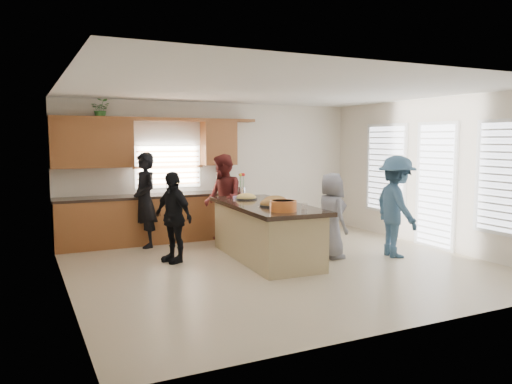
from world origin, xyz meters
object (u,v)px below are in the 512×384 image
woman_left_back (145,200)px  woman_right_front (331,216)px  salad_bowl (283,205)px  woman_left_mid (223,199)px  island (266,233)px  woman_right_back (396,206)px  woman_left_front (173,217)px

woman_left_back → woman_right_front: 3.50m
salad_bowl → woman_left_mid: (-0.04, 2.33, -0.16)m
island → salad_bowl: size_ratio=6.76×
island → woman_right_back: bearing=-18.2°
island → salad_bowl: 1.11m
salad_bowl → woman_left_back: bearing=117.7°
woman_right_front → woman_left_back: bearing=53.0°
woman_left_back → woman_right_front: bearing=38.9°
island → woman_right_front: bearing=-18.1°
woman_left_mid → woman_right_front: 2.22m
salad_bowl → woman_right_front: size_ratio=0.28×
island → woman_left_mid: (-0.21, 1.41, 0.43)m
island → woman_left_mid: bearing=101.4°
woman_left_mid → woman_right_back: (2.32, -2.24, -0.00)m
woman_left_mid → woman_right_back: same height
woman_left_back → island: bearing=30.3°
island → woman_right_front: (1.06, -0.41, 0.28)m
salad_bowl → woman_right_back: (2.28, 0.10, -0.16)m
island → woman_left_mid: 1.49m
woman_right_back → woman_right_front: size_ratio=1.20×
island → woman_right_back: 2.31m
woman_left_back → salad_bowl: bearing=16.7°
woman_left_front → woman_right_back: (3.59, -1.31, 0.12)m
salad_bowl → woman_left_front: size_ratio=0.27×
woman_left_back → woman_right_back: bearing=43.5°
salad_bowl → island: bearing=79.7°
woman_left_back → woman_right_back: 4.59m
woman_left_back → woman_right_back: (3.73, -2.67, -0.02)m
woman_left_back → woman_left_mid: 1.48m
island → woman_left_back: (-1.62, 1.84, 0.44)m
woman_left_mid → woman_left_front: woman_left_mid is taller
woman_left_front → island: bearing=50.7°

